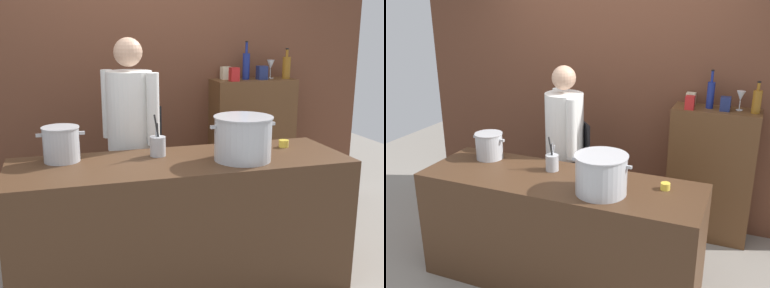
% 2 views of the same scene
% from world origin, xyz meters
% --- Properties ---
extents(ground_plane, '(8.00, 8.00, 0.00)m').
position_xyz_m(ground_plane, '(0.00, 0.00, 0.00)').
color(ground_plane, gray).
extents(brick_back_panel, '(4.40, 0.10, 3.00)m').
position_xyz_m(brick_back_panel, '(0.00, 1.40, 1.50)').
color(brick_back_panel, brown).
rests_on(brick_back_panel, ground_plane).
extents(prep_counter, '(2.18, 0.70, 0.90)m').
position_xyz_m(prep_counter, '(0.00, 0.00, 0.45)').
color(prep_counter, '#472D1C').
rests_on(prep_counter, ground_plane).
extents(bar_cabinet, '(0.76, 0.32, 1.26)m').
position_xyz_m(bar_cabinet, '(1.00, 1.19, 0.63)').
color(bar_cabinet, brown).
rests_on(bar_cabinet, ground_plane).
extents(chef, '(0.43, 0.45, 1.66)m').
position_xyz_m(chef, '(-0.23, 0.62, 0.96)').
color(chef, black).
rests_on(chef, ground_plane).
extents(stockpot_large, '(0.44, 0.38, 0.28)m').
position_xyz_m(stockpot_large, '(0.38, -0.11, 1.04)').
color(stockpot_large, '#B7BABF').
rests_on(stockpot_large, prep_counter).
extents(stockpot_small, '(0.30, 0.24, 0.22)m').
position_xyz_m(stockpot_small, '(-0.74, 0.18, 1.01)').
color(stockpot_small, '#B7BABF').
rests_on(stockpot_small, prep_counter).
extents(utensil_crock, '(0.10, 0.10, 0.28)m').
position_xyz_m(utensil_crock, '(-0.13, 0.14, 0.97)').
color(utensil_crock, '#B7BABF').
rests_on(utensil_crock, prep_counter).
extents(butter_jar, '(0.07, 0.07, 0.05)m').
position_xyz_m(butter_jar, '(0.78, 0.13, 0.93)').
color(butter_jar, yellow).
rests_on(butter_jar, prep_counter).
extents(wine_bottle_cobalt, '(0.07, 0.07, 0.34)m').
position_xyz_m(wine_bottle_cobalt, '(0.93, 1.20, 1.39)').
color(wine_bottle_cobalt, navy).
rests_on(wine_bottle_cobalt, bar_cabinet).
extents(wine_bottle_amber, '(0.08, 0.08, 0.28)m').
position_xyz_m(wine_bottle_amber, '(1.32, 1.17, 1.37)').
color(wine_bottle_amber, '#8C5919').
rests_on(wine_bottle_amber, bar_cabinet).
extents(wine_glass_short, '(0.07, 0.07, 0.17)m').
position_xyz_m(wine_glass_short, '(1.18, 1.22, 1.39)').
color(wine_glass_short, silver).
rests_on(wine_glass_short, bar_cabinet).
extents(spice_tin_cream, '(0.08, 0.08, 0.11)m').
position_xyz_m(spice_tin_cream, '(0.76, 1.26, 1.32)').
color(spice_tin_cream, beige).
rests_on(spice_tin_cream, bar_cabinet).
extents(spice_tin_navy, '(0.09, 0.09, 0.12)m').
position_xyz_m(spice_tin_navy, '(1.07, 1.16, 1.33)').
color(spice_tin_navy, navy).
rests_on(spice_tin_navy, bar_cabinet).
extents(spice_tin_red, '(0.08, 0.08, 0.12)m').
position_xyz_m(spice_tin_red, '(0.77, 1.09, 1.32)').
color(spice_tin_red, red).
rests_on(spice_tin_red, bar_cabinet).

